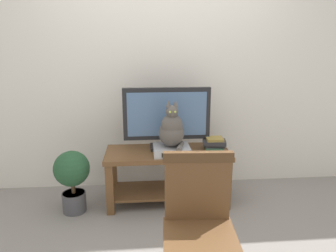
% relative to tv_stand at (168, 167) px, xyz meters
% --- Properties ---
extents(ground_plane, '(12.00, 12.00, 0.00)m').
position_rel_tv_stand_xyz_m(ground_plane, '(-0.03, -0.63, -0.37)').
color(ground_plane, gray).
extents(back_wall, '(7.00, 0.12, 2.80)m').
position_rel_tv_stand_xyz_m(back_wall, '(-0.03, 0.49, 1.03)').
color(back_wall, silver).
rests_on(back_wall, ground).
extents(tv_stand, '(1.20, 0.50, 0.53)m').
position_rel_tv_stand_xyz_m(tv_stand, '(0.00, 0.00, 0.00)').
color(tv_stand, brown).
rests_on(tv_stand, ground).
extents(tv, '(0.85, 0.20, 0.61)m').
position_rel_tv_stand_xyz_m(tv, '(0.00, 0.08, 0.50)').
color(tv, black).
rests_on(tv, tv_stand).
extents(media_box, '(0.34, 0.30, 0.08)m').
position_rel_tv_stand_xyz_m(media_box, '(0.03, -0.08, 0.21)').
color(media_box, '#ADADB2').
rests_on(media_box, tv_stand).
extents(cat, '(0.24, 0.34, 0.44)m').
position_rel_tv_stand_xyz_m(cat, '(0.03, -0.09, 0.41)').
color(cat, '#514C47').
rests_on(cat, media_box).
extents(wooden_chair, '(0.44, 0.44, 0.93)m').
position_rel_tv_stand_xyz_m(wooden_chair, '(0.07, -1.28, 0.19)').
color(wooden_chair, brown).
rests_on(wooden_chair, ground).
extents(book_stack, '(0.25, 0.21, 0.12)m').
position_rel_tv_stand_xyz_m(book_stack, '(0.46, 0.02, 0.23)').
color(book_stack, '#38664C').
rests_on(book_stack, tv_stand).
extents(potted_plant, '(0.33, 0.33, 0.60)m').
position_rel_tv_stand_xyz_m(potted_plant, '(-0.90, -0.12, -0.00)').
color(potted_plant, '#47474C').
rests_on(potted_plant, ground).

